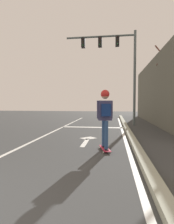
{
  "coord_description": "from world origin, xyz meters",
  "views": [
    {
      "loc": [
        2.57,
        -1.35,
        1.43
      ],
      "look_at": [
        1.46,
        6.37,
        1.04
      ],
      "focal_mm": 29.58,
      "sensor_mm": 36.0,
      "label": 1
    }
  ],
  "objects_px": {
    "roadside_tree": "(163,90)",
    "skateboard": "(105,148)",
    "skater": "(105,111)",
    "traffic_signal_mast": "(115,57)"
  },
  "relations": [
    {
      "from": "skater",
      "to": "traffic_signal_mast",
      "type": "height_order",
      "value": "traffic_signal_mast"
    },
    {
      "from": "skateboard",
      "to": "traffic_signal_mast",
      "type": "bearing_deg",
      "value": 87.14
    },
    {
      "from": "skater",
      "to": "roadside_tree",
      "type": "relative_size",
      "value": 0.36
    },
    {
      "from": "skateboard",
      "to": "skater",
      "type": "bearing_deg",
      "value": -75.89
    },
    {
      "from": "roadside_tree",
      "to": "skateboard",
      "type": "bearing_deg",
      "value": -117.27
    },
    {
      "from": "skater",
      "to": "roadside_tree",
      "type": "distance_m",
      "value": 7.07
    },
    {
      "from": "skater",
      "to": "traffic_signal_mast",
      "type": "bearing_deg",
      "value": 87.18
    },
    {
      "from": "skateboard",
      "to": "skater",
      "type": "xyz_separation_m",
      "value": [
        0.0,
        -0.01,
        1.12
      ]
    },
    {
      "from": "skateboard",
      "to": "skater",
      "type": "distance_m",
      "value": 1.12
    },
    {
      "from": "skateboard",
      "to": "roadside_tree",
      "type": "height_order",
      "value": "roadside_tree"
    }
  ]
}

